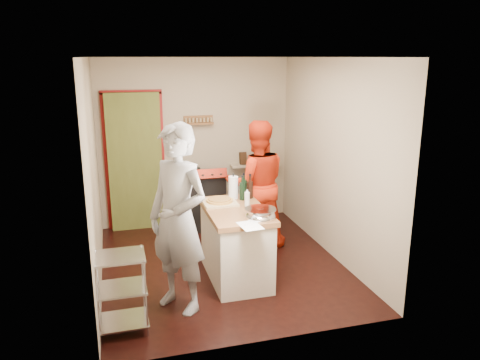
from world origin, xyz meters
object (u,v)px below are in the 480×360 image
at_px(person_stripe, 178,219).
at_px(person_red, 257,184).
at_px(wire_shelving, 121,289).
at_px(island, 236,241).
at_px(stove, 204,199).

bearing_deg(person_stripe, person_red, 98.61).
bearing_deg(wire_shelving, island, 30.23).
height_order(island, person_red, person_red).
height_order(stove, person_red, person_red).
bearing_deg(person_red, stove, -50.34).
height_order(island, person_stripe, person_stripe).
bearing_deg(wire_shelving, stove, 63.15).
distance_m(wire_shelving, island, 1.58).
distance_m(stove, island, 1.83).
relative_size(island, person_red, 0.75).
height_order(stove, wire_shelving, stove).
distance_m(island, person_stripe, 1.05).
bearing_deg(stove, wire_shelving, -116.85).
distance_m(stove, person_stripe, 2.50).
relative_size(wire_shelving, person_red, 0.45).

